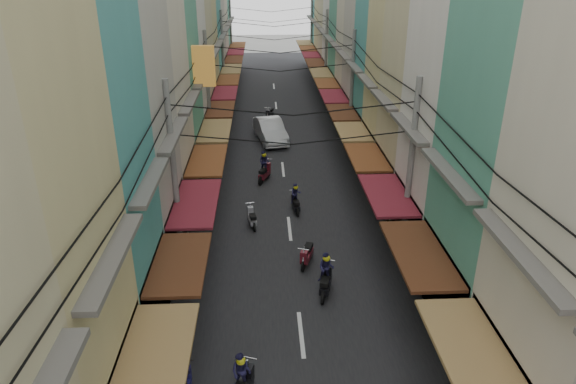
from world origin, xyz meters
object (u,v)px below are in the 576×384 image
object	(u,v)px
bicycle	(474,348)
traffic_sign	(446,254)
white_car	(271,141)
market_umbrella	(512,328)

from	to	relation	value
bicycle	traffic_sign	size ratio (longest dim) A/B	0.56
white_car	bicycle	xyz separation A→B (m)	(6.63, -22.84, 0.00)
white_car	bicycle	distance (m)	23.78
white_car	market_umbrella	distance (m)	25.39
traffic_sign	white_car	bearing A→B (deg)	108.30
traffic_sign	market_umbrella	bearing A→B (deg)	-84.63
bicycle	white_car	bearing A→B (deg)	-7.66
white_car	traffic_sign	size ratio (longest dim) A/B	2.25
market_umbrella	white_car	bearing A→B (deg)	105.91
white_car	market_umbrella	world-z (taller)	market_umbrella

